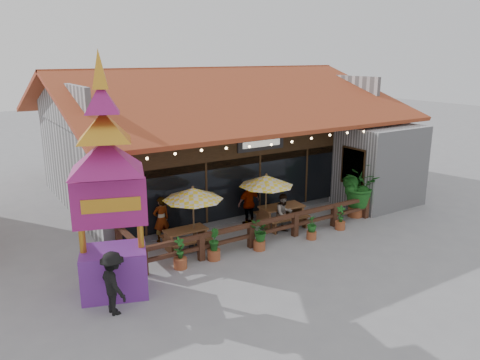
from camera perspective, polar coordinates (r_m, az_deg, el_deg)
ground at (r=18.62m, az=6.91°, el=-5.99°), size 100.00×100.00×0.00m
restaurant_building at (r=23.41m, az=-2.74°, el=4.08°), size 15.50×14.73×6.09m
patio_railing at (r=16.93m, az=1.62°, el=-5.84°), size 10.00×2.60×0.92m
umbrella_left at (r=16.24m, az=-5.76°, el=-1.71°), size 2.83×2.83×2.28m
umbrella_right at (r=17.92m, az=3.22°, el=-0.09°), size 2.79×2.79×2.26m
picnic_table_left at (r=16.69m, az=-6.63°, el=-6.73°), size 1.51×1.31×0.72m
picnic_table_right at (r=18.74m, az=5.09°, el=-3.94°), size 1.89×1.67×0.84m
thai_sign_tower at (r=12.99m, az=-16.00°, el=2.09°), size 3.43×3.43×7.31m
tropical_plant at (r=20.14m, az=14.07°, el=-0.72°), size 1.95×2.08×2.33m
diner_a at (r=17.28m, az=-9.58°, el=-4.75°), size 0.65×0.44×1.72m
diner_b at (r=18.00m, az=5.34°, el=-4.07°), size 0.77×0.61×1.55m
diner_c at (r=18.71m, az=1.11°, el=-2.84°), size 1.08×0.49×1.81m
pedestrian at (r=12.94m, az=-15.17°, el=-12.04°), size 0.76×1.18×1.73m
planter_a at (r=15.24m, az=-7.32°, el=-9.09°), size 0.43×0.43×1.06m
planter_b at (r=15.73m, az=-3.22°, el=-8.04°), size 0.44×0.46×1.08m
planter_c at (r=16.43m, az=2.39°, el=-6.63°), size 0.79×0.75×1.03m
planter_d at (r=17.61m, az=8.74°, el=-5.79°), size 0.48×0.48×0.91m
planter_e at (r=18.77m, az=12.14°, el=-4.72°), size 0.41×0.41×0.97m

